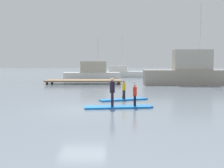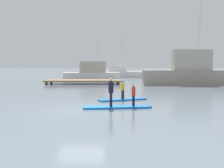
{
  "view_description": "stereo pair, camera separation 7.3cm",
  "coord_description": "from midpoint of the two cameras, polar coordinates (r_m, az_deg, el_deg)",
  "views": [
    {
      "loc": [
        1.58,
        -14.34,
        2.45
      ],
      "look_at": [
        1.59,
        2.7,
        1.12
      ],
      "focal_mm": 43.38,
      "sensor_mm": 36.0,
      "label": 1
    },
    {
      "loc": [
        1.66,
        -14.34,
        2.45
      ],
      "look_at": [
        1.59,
        2.7,
        1.12
      ],
      "focal_mm": 43.38,
      "sensor_mm": 36.0,
      "label": 2
    }
  ],
  "objects": [
    {
      "name": "paddler_adult",
      "position": [
        14.65,
        -0.11,
        -1.27
      ],
      "size": [
        0.3,
        0.49,
        1.62
      ],
      "color": "black",
      "rests_on": "paddleboard_far"
    },
    {
      "name": "paddler_child_solo",
      "position": [
        17.77,
        2.38,
        -0.97
      ],
      "size": [
        0.27,
        0.39,
        1.19
      ],
      "color": "black",
      "rests_on": "paddleboard_near"
    },
    {
      "name": "paddleboard_near",
      "position": [
        17.84,
        2.37,
        -3.28
      ],
      "size": [
        3.26,
        1.7,
        0.1
      ],
      "color": "blue",
      "rests_on": "ground"
    },
    {
      "name": "ground_plane",
      "position": [
        14.63,
        -6.41,
        -5.21
      ],
      "size": [
        240.0,
        240.0,
        0.0
      ],
      "primitive_type": "plane",
      "color": "slate"
    },
    {
      "name": "fishing_boat_green_midground",
      "position": [
        46.5,
        1.74,
        2.36
      ],
      "size": [
        7.74,
        2.93,
        6.98
      ],
      "color": "silver",
      "rests_on": "ground"
    },
    {
      "name": "paddler_child_front",
      "position": [
        14.87,
        4.67,
        -2.02
      ],
      "size": [
        0.23,
        0.41,
        1.25
      ],
      "color": "black",
      "rests_on": "paddleboard_far"
    },
    {
      "name": "fishing_boat_white_large",
      "position": [
        31.92,
        16.57,
        2.33
      ],
      "size": [
        11.18,
        2.76,
        9.1
      ],
      "color": "#9E9384",
      "rests_on": "ground"
    },
    {
      "name": "motor_boat_small_navy",
      "position": [
        36.97,
        -4.27,
        2.22
      ],
      "size": [
        7.8,
        2.85,
        5.76
      ],
      "color": "silver",
      "rests_on": "ground"
    },
    {
      "name": "paddleboard_far",
      "position": [
        14.8,
        1.21,
        -4.88
      ],
      "size": [
        3.79,
        1.23,
        0.1
      ],
      "color": "blue",
      "rests_on": "ground"
    },
    {
      "name": "trawler_grey_distant",
      "position": [
        46.27,
        16.85,
        2.34
      ],
      "size": [
        6.33,
        2.26,
        5.86
      ],
      "color": "silver",
      "rests_on": "ground"
    },
    {
      "name": "floating_dock",
      "position": [
        32.14,
        -6.0,
        0.72
      ],
      "size": [
        8.78,
        3.15,
        0.46
      ],
      "color": "#846B4C",
      "rests_on": "ground"
    }
  ]
}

